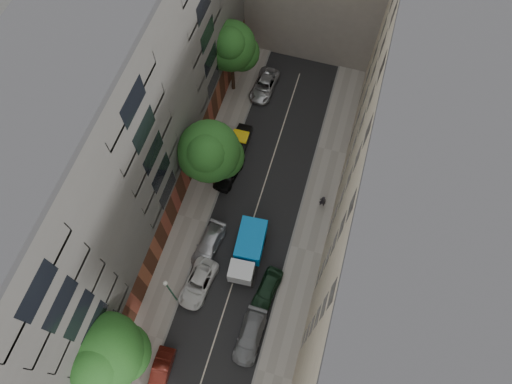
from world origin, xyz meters
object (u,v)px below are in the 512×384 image
at_px(car_left_6, 264,85).
at_px(tree_mid, 210,154).
at_px(tarp_truck, 248,250).
at_px(car_right_2, 267,289).
at_px(pedestrian, 323,201).
at_px(car_left_1, 161,372).
at_px(car_left_4, 229,172).
at_px(car_left_3, 209,245).
at_px(car_right_1, 250,337).
at_px(car_left_2, 198,283).
at_px(tree_near, 104,355).
at_px(tree_far, 231,48).
at_px(lamp_post, 170,290).
at_px(car_left_5, 240,142).

xyz_separation_m(car_left_6, tree_mid, (-1.32, -12.71, 5.50)).
relative_size(tarp_truck, car_right_2, 1.42).
xyz_separation_m(car_left_6, pedestrian, (9.03, -11.82, 0.33)).
height_order(car_left_1, car_left_4, car_left_4).
bearing_deg(car_left_4, pedestrian, 4.69).
relative_size(car_left_3, car_right_1, 0.96).
bearing_deg(car_left_2, tree_near, -107.96).
bearing_deg(tree_far, car_right_2, -65.07).
bearing_deg(tree_far, car_left_2, -80.70).
bearing_deg(lamp_post, car_left_1, -80.95).
xyz_separation_m(tree_near, tree_far, (-0.00, 29.24, 0.17)).
relative_size(car_left_3, lamp_post, 0.80).
height_order(tree_near, lamp_post, tree_near).
relative_size(car_left_2, car_left_5, 1.14).
bearing_deg(car_right_1, car_left_1, -142.16).
distance_m(car_left_4, lamp_post, 13.31).
xyz_separation_m(tree_far, lamp_post, (2.10, -23.17, -2.58)).
distance_m(car_left_2, car_right_2, 6.01).
bearing_deg(tarp_truck, pedestrian, 47.82).
bearing_deg(car_right_1, lamp_post, 170.68).
xyz_separation_m(car_left_6, tree_near, (-3.12, -30.23, 5.45)).
bearing_deg(lamp_post, tree_far, 95.19).
distance_m(car_left_2, car_left_6, 22.40).
relative_size(tree_mid, lamp_post, 1.60).
height_order(car_left_2, lamp_post, lamp_post).
bearing_deg(lamp_post, tree_mid, 91.52).
bearing_deg(lamp_post, tree_near, -109.15).
distance_m(car_left_3, car_left_5, 11.21).
bearing_deg(tree_far, lamp_post, -84.81).
bearing_deg(car_left_2, pedestrian, 56.91).
relative_size(car_left_3, car_left_6, 0.94).
distance_m(car_left_1, lamp_post, 6.66).
height_order(car_right_2, lamp_post, lamp_post).
bearing_deg(car_right_2, tree_far, 123.15).
xyz_separation_m(car_left_1, tree_far, (-3.03, 29.01, 5.65)).
relative_size(car_left_1, car_left_6, 0.80).
xyz_separation_m(car_right_1, pedestrian, (3.04, 13.58, 0.31)).
distance_m(car_left_2, car_left_4, 11.23).
height_order(car_left_2, car_left_5, car_left_5).
xyz_separation_m(car_left_2, tree_far, (-3.50, 21.41, 5.64)).
distance_m(car_left_1, car_left_2, 7.61).
bearing_deg(car_left_6, tarp_truck, -75.29).
height_order(car_left_5, lamp_post, lamp_post).
bearing_deg(tree_near, car_left_4, 81.91).
bearing_deg(car_left_1, tree_far, 92.61).
bearing_deg(car_left_5, car_left_3, -88.85).
bearing_deg(car_left_5, tarp_truck, -70.53).
relative_size(car_left_1, pedestrian, 2.27).
bearing_deg(car_left_4, car_left_1, -80.54).
distance_m(car_left_2, lamp_post, 3.80).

